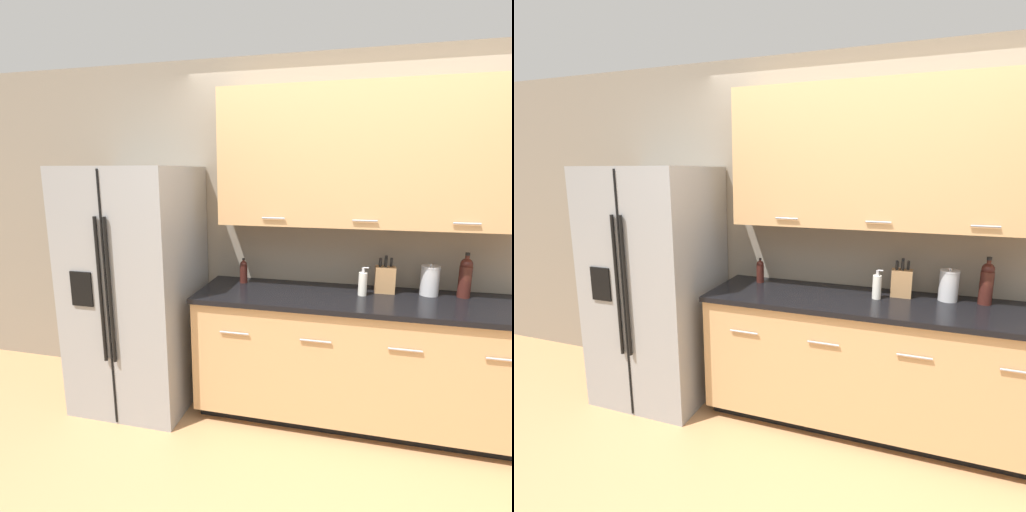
# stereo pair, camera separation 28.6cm
# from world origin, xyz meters

# --- Properties ---
(ground_plane) EXTENTS (14.00, 14.00, 0.00)m
(ground_plane) POSITION_xyz_m (0.00, 0.00, 0.00)
(ground_plane) COLOR #B27F51
(wall_back) EXTENTS (10.00, 0.39, 2.60)m
(wall_back) POSITION_xyz_m (0.03, 1.14, 1.48)
(wall_back) COLOR gray
(wall_back) RESTS_ON ground_plane
(counter_unit) EXTENTS (2.28, 0.64, 0.93)m
(counter_unit) POSITION_xyz_m (0.10, 0.85, 0.47)
(counter_unit) COLOR black
(counter_unit) RESTS_ON ground_plane
(refrigerator) EXTENTS (0.84, 0.82, 1.81)m
(refrigerator) POSITION_xyz_m (-1.55, 0.76, 0.90)
(refrigerator) COLOR gray
(refrigerator) RESTS_ON ground_plane
(knife_block) EXTENTS (0.13, 0.10, 0.27)m
(knife_block) POSITION_xyz_m (0.26, 1.00, 1.03)
(knife_block) COLOR #A87A4C
(knife_block) RESTS_ON counter_unit
(wine_bottle) EXTENTS (0.08, 0.08, 0.31)m
(wine_bottle) POSITION_xyz_m (0.78, 1.01, 1.07)
(wine_bottle) COLOR #3D1914
(wine_bottle) RESTS_ON counter_unit
(soap_dispenser) EXTENTS (0.06, 0.06, 0.20)m
(soap_dispenser) POSITION_xyz_m (0.11, 0.89, 1.01)
(soap_dispenser) COLOR silver
(soap_dispenser) RESTS_ON counter_unit
(oil_bottle) EXTENTS (0.06, 0.06, 0.19)m
(oil_bottle) POSITION_xyz_m (-0.78, 1.01, 1.02)
(oil_bottle) COLOR #3D1914
(oil_bottle) RESTS_ON counter_unit
(steel_canister) EXTENTS (0.13, 0.13, 0.22)m
(steel_canister) POSITION_xyz_m (0.56, 1.01, 1.03)
(steel_canister) COLOR #B7B7BA
(steel_canister) RESTS_ON counter_unit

